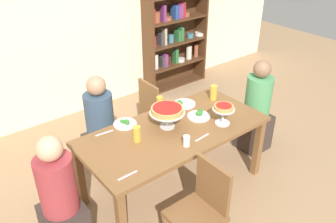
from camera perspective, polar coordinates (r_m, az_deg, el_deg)
The scene contains 21 objects.
ground_plane at distance 3.83m, azimuth 0.95°, elevation -12.22°, with size 12.00×12.00×0.00m, color #9E7A56.
rear_partition at distance 4.89m, azimuth -15.97°, elevation 15.00°, with size 8.00×0.12×2.80m, color beige.
dining_table at distance 3.42m, azimuth 1.04°, elevation -4.06°, with size 1.84×0.88×0.74m.
bookshelf at distance 5.59m, azimuth 0.93°, elevation 15.51°, with size 1.15×0.30×2.21m.
diner_head_east at distance 4.27m, azimuth 14.19°, elevation -0.18°, with size 0.34×0.34×1.15m.
diner_far_left at distance 3.85m, azimuth -10.84°, elevation -3.37°, with size 0.34×0.34×1.15m.
diner_head_west at distance 3.07m, azimuth -17.09°, elevation -14.27°, with size 0.34×0.34×1.15m.
chair_far_right at distance 4.22m, azimuth -1.89°, elevation 0.31°, with size 0.40×0.40×0.87m.
chair_near_left at distance 2.94m, azimuth 5.57°, elevation -15.33°, with size 0.40×0.40×0.87m.
deep_dish_pizza_stand at distance 3.33m, azimuth -0.14°, elevation 0.07°, with size 0.34×0.34×0.21m.
personal_pizza_stand at distance 3.43m, azimuth 9.06°, elevation 0.25°, with size 0.22×0.22×0.21m.
salad_plate_near_diner at distance 3.79m, azimuth 2.51°, elevation 1.32°, with size 0.24×0.24×0.07m.
salad_plate_far_diner at distance 3.58m, azimuth 5.10°, elevation -0.56°, with size 0.23×0.23×0.07m.
salad_plate_spare at distance 3.46m, azimuth -7.00°, elevation -1.91°, with size 0.23×0.23×0.06m.
beer_glass_amber_tall at distance 3.64m, azimuth -1.37°, elevation 1.26°, with size 0.07×0.07×0.17m, color gold.
beer_glass_amber_short at distance 3.90m, azimuth 7.45°, elevation 3.09°, with size 0.08×0.08×0.17m, color gold.
beer_glass_amber_spare at distance 3.18m, azimuth -5.12°, elevation -3.68°, with size 0.07×0.07×0.15m, color gold.
water_glass_clear_near at distance 3.12m, azimuth 3.04°, elevation -4.83°, with size 0.06×0.06×0.10m, color white.
cutlery_fork_near at distance 3.27m, azimuth 5.60°, elevation -4.24°, with size 0.18×0.02×0.01m, color silver.
cutlery_knife_near at distance 3.37m, azimuth -10.36°, elevation -3.48°, with size 0.18×0.02×0.01m, color silver.
cutlery_fork_far at distance 2.84m, azimuth -6.62°, elevation -10.34°, with size 0.18×0.02×0.01m, color silver.
Camera 1 is at (-1.80, -2.19, 2.57)m, focal length 37.30 mm.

